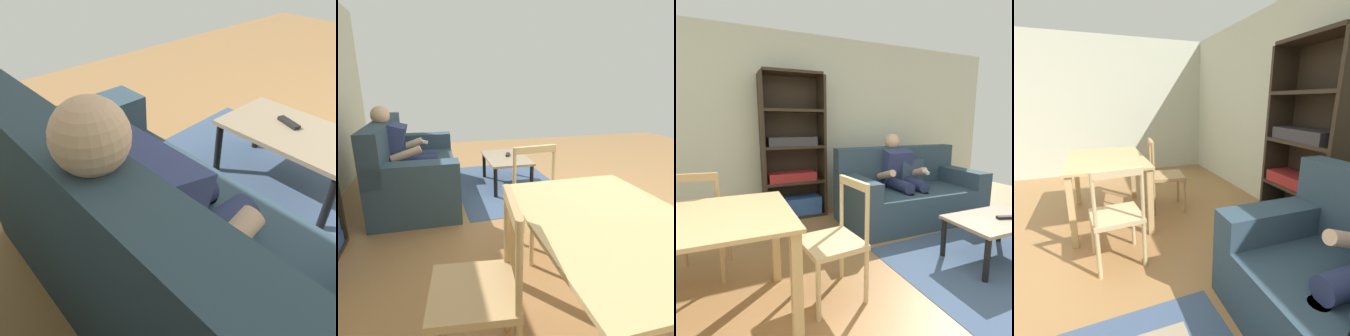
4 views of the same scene
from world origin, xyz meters
The scene contains 7 objects.
ground_plane centered at (0.00, 0.00, 0.00)m, with size 8.88×8.88×0.00m, color #9E7042.
wall_back centered at (0.00, 2.88, 1.28)m, with size 6.88×0.12×2.55m, color beige.
wall_side centered at (-3.44, 0.00, 1.28)m, with size 0.12×5.77×2.55m, color beige.
bookshelf centered at (-0.20, 2.64, 0.79)m, with size 0.86×0.36×1.99m.
dining_table centered at (-1.28, 0.73, 0.64)m, with size 1.26×0.86×0.76m.
dining_chair_near_wall centered at (-1.29, 1.44, 0.46)m, with size 0.47×0.47×0.93m.
dining_chair_facing_couch centered at (-0.33, 0.74, 0.44)m, with size 0.46×0.46×0.90m.
Camera 4 is at (1.73, 0.59, 1.40)m, focal length 26.86 mm.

